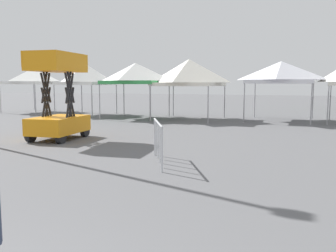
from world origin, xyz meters
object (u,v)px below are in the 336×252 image
(canopy_tent_far_right, at_px, (86,74))
(scissor_lift, at_px, (58,112))
(crowd_barrier_by_lift, at_px, (158,134))
(canopy_tent_far_left, at_px, (281,72))
(canopy_tent_behind_left, at_px, (136,74))
(canopy_tent_right_of_center, at_px, (34,76))
(canopy_tent_left_of_center, at_px, (189,73))

(canopy_tent_far_right, height_order, scissor_lift, canopy_tent_far_right)
(canopy_tent_far_right, distance_m, crowd_barrier_by_lift, 15.93)
(canopy_tent_far_left, height_order, scissor_lift, canopy_tent_far_left)
(crowd_barrier_by_lift, bearing_deg, canopy_tent_behind_left, 120.36)
(canopy_tent_right_of_center, distance_m, canopy_tent_left_of_center, 12.39)
(canopy_tent_right_of_center, relative_size, canopy_tent_left_of_center, 0.97)
(canopy_tent_far_left, relative_size, scissor_lift, 1.12)
(canopy_tent_left_of_center, relative_size, canopy_tent_far_left, 1.01)
(canopy_tent_behind_left, height_order, canopy_tent_far_left, canopy_tent_behind_left)
(canopy_tent_right_of_center, height_order, crowd_barrier_by_lift, canopy_tent_right_of_center)
(canopy_tent_far_right, relative_size, canopy_tent_left_of_center, 0.95)
(canopy_tent_right_of_center, xyz_separation_m, canopy_tent_behind_left, (9.08, -1.26, 0.04))
(canopy_tent_behind_left, bearing_deg, crowd_barrier_by_lift, -59.64)
(scissor_lift, height_order, crowd_barrier_by_lift, scissor_lift)
(canopy_tent_right_of_center, bearing_deg, canopy_tent_left_of_center, -4.31)
(canopy_tent_behind_left, xyz_separation_m, canopy_tent_left_of_center, (3.28, 0.33, 0.02))
(canopy_tent_right_of_center, height_order, canopy_tent_far_left, canopy_tent_far_left)
(canopy_tent_left_of_center, xyz_separation_m, crowd_barrier_by_lift, (3.15, -11.31, -1.94))
(canopy_tent_right_of_center, xyz_separation_m, scissor_lift, (10.46, -9.97, -1.62))
(canopy_tent_right_of_center, xyz_separation_m, crowd_barrier_by_lift, (15.51, -12.24, -1.88))
(scissor_lift, distance_m, crowd_barrier_by_lift, 5.54)
(canopy_tent_behind_left, bearing_deg, canopy_tent_far_right, 169.47)
(canopy_tent_far_left, bearing_deg, canopy_tent_far_right, -176.35)
(canopy_tent_far_right, xyz_separation_m, canopy_tent_far_left, (12.38, 0.79, -0.00))
(canopy_tent_right_of_center, distance_m, crowd_barrier_by_lift, 19.85)
(canopy_tent_behind_left, height_order, canopy_tent_left_of_center, canopy_tent_left_of_center)
(canopy_tent_far_right, xyz_separation_m, scissor_lift, (5.54, -9.48, -1.67))
(canopy_tent_left_of_center, bearing_deg, crowd_barrier_by_lift, -74.43)
(canopy_tent_left_of_center, bearing_deg, scissor_lift, -101.82)
(canopy_tent_right_of_center, xyz_separation_m, canopy_tent_far_left, (17.31, 0.30, 0.05))
(canopy_tent_far_right, bearing_deg, canopy_tent_far_left, 3.65)
(canopy_tent_left_of_center, distance_m, canopy_tent_far_left, 5.10)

